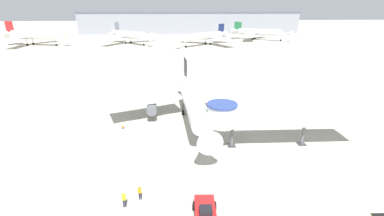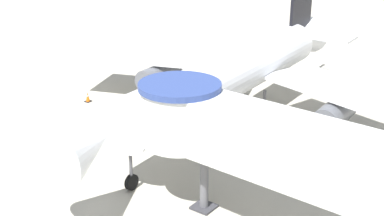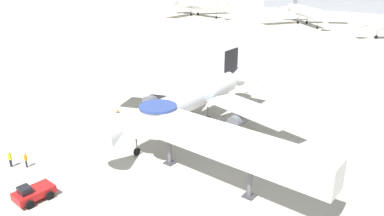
% 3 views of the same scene
% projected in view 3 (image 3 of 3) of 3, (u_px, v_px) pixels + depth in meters
% --- Properties ---
extents(ground_plane, '(800.00, 800.00, 0.00)m').
position_uv_depth(ground_plane, '(188.00, 132.00, 48.91)').
color(ground_plane, '#A8A393').
extents(main_airplane, '(29.63, 29.44, 8.61)m').
position_uv_depth(main_airplane, '(192.00, 99.00, 50.16)').
color(main_airplane, silver).
rests_on(main_airplane, ground_plane).
extents(jet_bridge, '(21.51, 4.10, 6.41)m').
position_uv_depth(jet_bridge, '(212.00, 138.00, 36.06)').
color(jet_bridge, silver).
rests_on(jet_bridge, ground_plane).
extents(pushback_tug_red, '(2.43, 3.59, 1.72)m').
position_uv_depth(pushback_tug_red, '(33.00, 193.00, 34.27)').
color(pushback_tug_red, red).
rests_on(pushback_tug_red, ground_plane).
extents(traffic_cone_port_wing, '(0.47, 0.47, 0.77)m').
position_uv_depth(traffic_cone_port_wing, '(118.00, 110.00, 55.55)').
color(traffic_cone_port_wing, black).
rests_on(traffic_cone_port_wing, ground_plane).
extents(traffic_cone_starboard_wing, '(0.42, 0.42, 0.69)m').
position_uv_depth(traffic_cone_starboard_wing, '(268.00, 146.00, 44.44)').
color(traffic_cone_starboard_wing, black).
rests_on(traffic_cone_starboard_wing, ground_plane).
extents(ground_crew_marshaller, '(0.39, 0.29, 1.82)m').
position_uv_depth(ground_crew_marshaller, '(10.00, 158.00, 39.99)').
color(ground_crew_marshaller, '#1E2338').
rests_on(ground_crew_marshaller, ground_plane).
extents(ground_crew_wing_walker, '(0.33, 0.22, 1.69)m').
position_uv_depth(ground_crew_wing_walker, '(26.00, 159.00, 39.95)').
color(ground_crew_wing_walker, '#1E2338').
rests_on(ground_crew_wing_walker, ground_plane).
extents(background_jet_red_tail, '(36.05, 34.94, 12.09)m').
position_uv_depth(background_jet_red_tail, '(198.00, 4.00, 168.84)').
color(background_jet_red_tail, white).
rests_on(background_jet_red_tail, ground_plane).
extents(background_jet_gray_tail, '(28.42, 28.43, 11.02)m').
position_uv_depth(background_jet_gray_tail, '(306.00, 12.00, 142.36)').
color(background_jet_gray_tail, white).
rests_on(background_jet_gray_tail, ground_plane).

